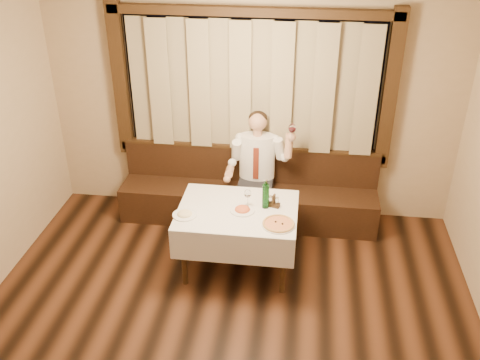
# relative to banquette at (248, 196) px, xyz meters

# --- Properties ---
(room) EXTENTS (5.01, 6.01, 2.81)m
(room) POSITION_rel_banquette_xyz_m (-0.00, -1.75, 1.19)
(room) COLOR black
(room) RESTS_ON ground
(banquette) EXTENTS (3.20, 0.61, 0.94)m
(banquette) POSITION_rel_banquette_xyz_m (0.00, 0.00, 0.00)
(banquette) COLOR black
(banquette) RESTS_ON ground
(dining_table) EXTENTS (1.27, 0.97, 0.76)m
(dining_table) POSITION_rel_banquette_xyz_m (0.00, -1.02, 0.34)
(dining_table) COLOR black
(dining_table) RESTS_ON ground
(pizza) EXTENTS (0.34, 0.34, 0.04)m
(pizza) POSITION_rel_banquette_xyz_m (0.45, -1.27, 0.46)
(pizza) COLOR white
(pizza) RESTS_ON dining_table
(pasta_red) EXTENTS (0.26, 0.26, 0.09)m
(pasta_red) POSITION_rel_banquette_xyz_m (0.06, -1.05, 0.48)
(pasta_red) COLOR white
(pasta_red) RESTS_ON dining_table
(pasta_cream) EXTENTS (0.26, 0.26, 0.09)m
(pasta_cream) POSITION_rel_banquette_xyz_m (-0.53, -1.22, 0.48)
(pasta_cream) COLOR white
(pasta_cream) RESTS_ON dining_table
(green_bottle) EXTENTS (0.07, 0.07, 0.34)m
(green_bottle) POSITION_rel_banquette_xyz_m (0.29, -0.95, 0.59)
(green_bottle) COLOR #104D18
(green_bottle) RESTS_ON dining_table
(table_wine_glass) EXTENTS (0.08, 0.08, 0.21)m
(table_wine_glass) POSITION_rel_banquette_xyz_m (0.10, -0.96, 0.60)
(table_wine_glass) COLOR white
(table_wine_glass) RESTS_ON dining_table
(cruet_caddy) EXTENTS (0.14, 0.10, 0.14)m
(cruet_caddy) POSITION_rel_banquette_xyz_m (0.37, -0.92, 0.50)
(cruet_caddy) COLOR black
(cruet_caddy) RESTS_ON dining_table
(seated_man) EXTENTS (0.81, 0.61, 1.46)m
(seated_man) POSITION_rel_banquette_xyz_m (0.11, -0.09, 0.53)
(seated_man) COLOR black
(seated_man) RESTS_ON ground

